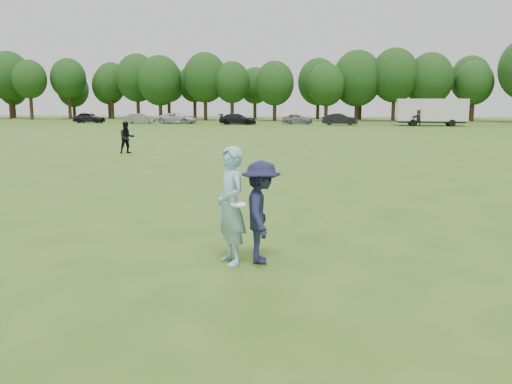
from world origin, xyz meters
TOP-DOWN VIEW (x-y plane):
  - ground at (0.00, 0.00)m, footprint 200.00×200.00m
  - thrower at (0.22, 0.21)m, footprint 0.84×0.90m
  - defender at (0.73, 0.37)m, footprint 0.86×1.26m
  - player_far_a at (-9.95, 19.40)m, footprint 1.08×1.04m
  - player_far_d at (9.95, 57.69)m, footprint 1.91×1.11m
  - car_a at (-33.15, 60.62)m, footprint 4.35×1.95m
  - car_b at (-25.67, 60.12)m, footprint 4.14×1.75m
  - car_c at (-20.47, 60.46)m, footprint 5.39×2.89m
  - car_d at (-12.03, 58.83)m, footprint 4.75×2.00m
  - car_e at (-4.68, 61.44)m, footprint 4.05×1.91m
  - car_f at (0.77, 59.22)m, footprint 4.38×1.60m
  - disc_in_play at (0.40, -0.02)m, footprint 0.31×0.31m
  - cargo_trailer at (11.52, 58.87)m, footprint 9.00×2.75m
  - treeline at (2.81, 76.90)m, footprint 130.35×18.39m

SIDE VIEW (x-z plane):
  - ground at x=0.00m, z-range 0.00..0.00m
  - car_b at x=-25.67m, z-range 0.00..1.33m
  - car_e at x=-4.68m, z-range 0.00..1.34m
  - car_d at x=-12.03m, z-range 0.00..1.37m
  - car_f at x=0.77m, z-range 0.00..1.44m
  - car_c at x=-20.47m, z-range 0.00..1.44m
  - car_a at x=-33.15m, z-range 0.00..1.45m
  - player_far_a at x=-9.95m, z-range 0.00..1.75m
  - defender at x=0.73m, z-range 0.00..1.81m
  - player_far_d at x=9.95m, z-range 0.00..1.96m
  - thrower at x=0.22m, z-range 0.00..2.06m
  - disc_in_play at x=0.40m, z-range 1.07..1.14m
  - cargo_trailer at x=11.52m, z-range 0.18..3.38m
  - treeline at x=2.81m, z-range 0.39..12.13m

